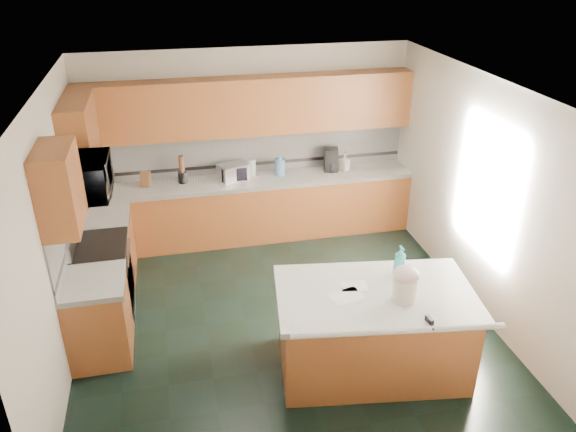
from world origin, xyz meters
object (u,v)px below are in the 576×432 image
object	(u,v)px
island_base	(372,333)
toaster_oven	(233,172)
soap_bottle_island	(400,261)
coffee_maker	(331,160)
treat_jar	(404,289)
knife_block	(145,179)
island_top	(376,295)

from	to	relation	value
island_base	toaster_oven	size ratio (longest dim) A/B	4.61
soap_bottle_island	coffee_maker	xyz separation A→B (m)	(0.13, 2.89, 0.00)
treat_jar	knife_block	size ratio (longest dim) A/B	1.11
coffee_maker	treat_jar	bearing A→B (deg)	-81.49
island_base	toaster_oven	distance (m)	3.31
treat_jar	knife_block	distance (m)	4.06
island_base	island_top	bearing A→B (deg)	-171.98
island_top	toaster_oven	xyz separation A→B (m)	(-0.98, 3.11, 0.14)
treat_jar	soap_bottle_island	distance (m)	0.44
island_top	knife_block	size ratio (longest dim) A/B	8.86
island_top	knife_block	distance (m)	3.80
island_top	coffee_maker	distance (m)	3.18
coffee_maker	knife_block	bearing A→B (deg)	-166.55
island_top	soap_bottle_island	distance (m)	0.46
soap_bottle_island	coffee_maker	distance (m)	2.89
island_base	soap_bottle_island	size ratio (longest dim) A/B	5.55
soap_bottle_island	knife_block	size ratio (longest dim) A/B	1.51
island_top	coffee_maker	size ratio (longest dim) A/B	5.79
island_top	treat_jar	size ratio (longest dim) A/B	7.97
treat_jar	coffee_maker	size ratio (longest dim) A/B	0.73
island_base	knife_block	distance (m)	3.85
soap_bottle_island	knife_block	xyz separation A→B (m)	(-2.53, 2.86, -0.06)
treat_jar	coffee_maker	bearing A→B (deg)	92.10
knife_block	toaster_oven	size ratio (longest dim) A/B	0.55
island_base	toaster_oven	xyz separation A→B (m)	(-0.98, 3.11, 0.60)
island_base	knife_block	size ratio (longest dim) A/B	8.40
island_base	knife_block	bearing A→B (deg)	133.20
island_top	treat_jar	world-z (taller)	treat_jar
island_top	knife_block	bearing A→B (deg)	133.20
toaster_oven	soap_bottle_island	bearing A→B (deg)	-87.21
toaster_oven	coffee_maker	world-z (taller)	coffee_maker
island_top	toaster_oven	bearing A→B (deg)	115.54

